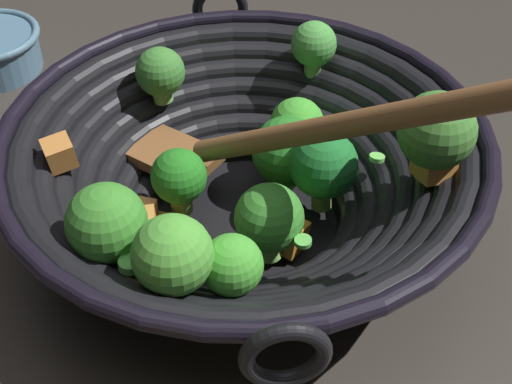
{
  "coord_description": "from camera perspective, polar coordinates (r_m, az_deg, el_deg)",
  "views": [
    {
      "loc": [
        -0.03,
        -0.45,
        0.44
      ],
      "look_at": [
        0.01,
        0.01,
        0.03
      ],
      "focal_mm": 52.53,
      "sensor_mm": 36.0,
      "label": 1
    }
  ],
  "objects": [
    {
      "name": "garlic_bulb",
      "position": [
        0.82,
        3.71,
        10.66
      ],
      "size": [
        0.04,
        0.04,
        0.04
      ],
      "primitive_type": "sphere",
      "color": "silver",
      "rests_on": "ground"
    },
    {
      "name": "ground_plane",
      "position": [
        0.63,
        -0.81,
        -2.71
      ],
      "size": [
        4.0,
        4.0,
        0.0
      ],
      "primitive_type": "plane",
      "color": "#332D28"
    },
    {
      "name": "wok",
      "position": [
        0.59,
        -0.72,
        1.81
      ],
      "size": [
        0.38,
        0.42,
        0.23
      ],
      "color": "black",
      "rests_on": "ground"
    }
  ]
}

